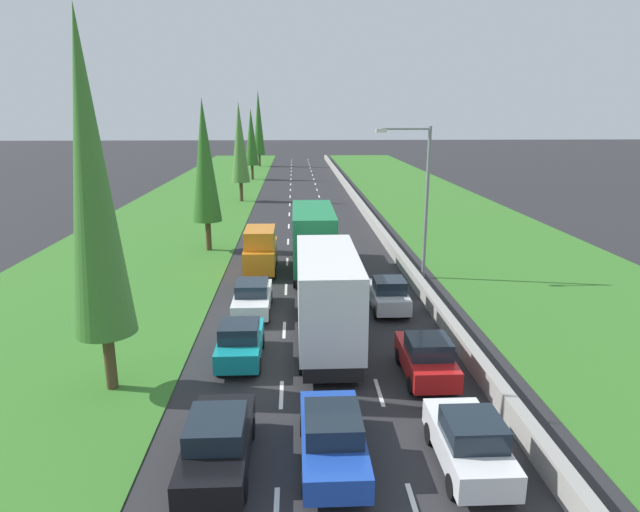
{
  "coord_description": "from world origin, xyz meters",
  "views": [
    {
      "loc": [
        -1.19,
        -2.56,
        9.66
      ],
      "look_at": [
        0.48,
        33.33,
        0.3
      ],
      "focal_mm": 30.65,
      "sensor_mm": 36.0,
      "label": 1
    }
  ],
  "objects_px": {
    "silver_hatchback_right_lane": "(388,294)",
    "poplar_tree_nearest": "(91,180)",
    "teal_hatchback_left_lane": "(240,342)",
    "orange_van_left_lane": "(261,250)",
    "white_hatchback_right_lane": "(469,442)",
    "red_hatchback_right_lane": "(426,358)",
    "poplar_tree_second": "(205,161)",
    "white_box_truck_centre_lane": "(326,294)",
    "poplar_tree_fourth": "(251,137)",
    "street_light_mast": "(421,192)",
    "white_sedan_left_lane": "(253,297)",
    "green_box_truck_centre_lane": "(313,239)",
    "poplar_tree_third": "(240,143)",
    "poplar_tree_fifth": "(259,123)",
    "blue_sedan_centre_lane": "(333,437)",
    "black_sedan_left_lane": "(218,442)"
  },
  "relations": [
    {
      "from": "blue_sedan_centre_lane",
      "to": "poplar_tree_fourth",
      "type": "xyz_separation_m",
      "value": [
        -7.35,
        69.82,
        5.49
      ]
    },
    {
      "from": "silver_hatchback_right_lane",
      "to": "poplar_tree_nearest",
      "type": "distance_m",
      "value": 15.26
    },
    {
      "from": "white_box_truck_centre_lane",
      "to": "green_box_truck_centre_lane",
      "type": "bearing_deg",
      "value": 91.21
    },
    {
      "from": "white_hatchback_right_lane",
      "to": "poplar_tree_nearest",
      "type": "relative_size",
      "value": 0.3
    },
    {
      "from": "white_hatchback_right_lane",
      "to": "poplar_tree_nearest",
      "type": "height_order",
      "value": "poplar_tree_nearest"
    },
    {
      "from": "white_box_truck_centre_lane",
      "to": "poplar_tree_second",
      "type": "bearing_deg",
      "value": 114.33
    },
    {
      "from": "teal_hatchback_left_lane",
      "to": "poplar_tree_nearest",
      "type": "height_order",
      "value": "poplar_tree_nearest"
    },
    {
      "from": "green_box_truck_centre_lane",
      "to": "street_light_mast",
      "type": "relative_size",
      "value": 1.04
    },
    {
      "from": "poplar_tree_third",
      "to": "street_light_mast",
      "type": "height_order",
      "value": "poplar_tree_third"
    },
    {
      "from": "white_hatchback_right_lane",
      "to": "red_hatchback_right_lane",
      "type": "relative_size",
      "value": 1.0
    },
    {
      "from": "green_box_truck_centre_lane",
      "to": "white_sedan_left_lane",
      "type": "bearing_deg",
      "value": -114.93
    },
    {
      "from": "poplar_tree_nearest",
      "to": "poplar_tree_second",
      "type": "xyz_separation_m",
      "value": [
        0.4,
        20.72,
        -1.14
      ]
    },
    {
      "from": "white_hatchback_right_lane",
      "to": "street_light_mast",
      "type": "bearing_deg",
      "value": 81.84
    },
    {
      "from": "white_sedan_left_lane",
      "to": "poplar_tree_nearest",
      "type": "xyz_separation_m",
      "value": [
        -4.53,
        -7.66,
        6.76
      ]
    },
    {
      "from": "teal_hatchback_left_lane",
      "to": "orange_van_left_lane",
      "type": "relative_size",
      "value": 0.8
    },
    {
      "from": "red_hatchback_right_lane",
      "to": "poplar_tree_third",
      "type": "xyz_separation_m",
      "value": [
        -10.92,
        43.65,
        5.73
      ]
    },
    {
      "from": "teal_hatchback_left_lane",
      "to": "poplar_tree_second",
      "type": "height_order",
      "value": "poplar_tree_second"
    },
    {
      "from": "white_box_truck_centre_lane",
      "to": "street_light_mast",
      "type": "height_order",
      "value": "street_light_mast"
    },
    {
      "from": "red_hatchback_right_lane",
      "to": "poplar_tree_fifth",
      "type": "height_order",
      "value": "poplar_tree_fifth"
    },
    {
      "from": "black_sedan_left_lane",
      "to": "orange_van_left_lane",
      "type": "height_order",
      "value": "orange_van_left_lane"
    },
    {
      "from": "red_hatchback_right_lane",
      "to": "blue_sedan_centre_lane",
      "type": "bearing_deg",
      "value": -127.72
    },
    {
      "from": "teal_hatchback_left_lane",
      "to": "poplar_tree_fourth",
      "type": "xyz_separation_m",
      "value": [
        -4.11,
        63.04,
        5.46
      ]
    },
    {
      "from": "poplar_tree_second",
      "to": "poplar_tree_fifth",
      "type": "relative_size",
      "value": 0.77
    },
    {
      "from": "white_box_truck_centre_lane",
      "to": "silver_hatchback_right_lane",
      "type": "distance_m",
      "value": 5.2
    },
    {
      "from": "blue_sedan_centre_lane",
      "to": "red_hatchback_right_lane",
      "type": "height_order",
      "value": "red_hatchback_right_lane"
    },
    {
      "from": "orange_van_left_lane",
      "to": "white_box_truck_centre_lane",
      "type": "relative_size",
      "value": 0.52
    },
    {
      "from": "teal_hatchback_left_lane",
      "to": "orange_van_left_lane",
      "type": "xyz_separation_m",
      "value": [
        0.06,
        12.95,
        0.56
      ]
    },
    {
      "from": "silver_hatchback_right_lane",
      "to": "poplar_tree_nearest",
      "type": "xyz_separation_m",
      "value": [
        -11.35,
        -7.65,
        6.74
      ]
    },
    {
      "from": "green_box_truck_centre_lane",
      "to": "poplar_tree_fourth",
      "type": "distance_m",
      "value": 51.17
    },
    {
      "from": "orange_van_left_lane",
      "to": "poplar_tree_fifth",
      "type": "xyz_separation_m",
      "value": [
        -4.39,
        71.75,
        6.68
      ]
    },
    {
      "from": "teal_hatchback_left_lane",
      "to": "green_box_truck_centre_lane",
      "type": "relative_size",
      "value": 0.41
    },
    {
      "from": "poplar_tree_third",
      "to": "poplar_tree_fifth",
      "type": "xyz_separation_m",
      "value": [
        -0.5,
        42.83,
        1.51
      ]
    },
    {
      "from": "white_hatchback_right_lane",
      "to": "poplar_tree_nearest",
      "type": "xyz_separation_m",
      "value": [
        -11.45,
        5.18,
        6.74
      ]
    },
    {
      "from": "white_hatchback_right_lane",
      "to": "silver_hatchback_right_lane",
      "type": "xyz_separation_m",
      "value": [
        -0.1,
        12.83,
        0.0
      ]
    },
    {
      "from": "blue_sedan_centre_lane",
      "to": "orange_van_left_lane",
      "type": "bearing_deg",
      "value": 99.13
    },
    {
      "from": "white_sedan_left_lane",
      "to": "green_box_truck_centre_lane",
      "type": "height_order",
      "value": "green_box_truck_centre_lane"
    },
    {
      "from": "poplar_tree_second",
      "to": "poplar_tree_third",
      "type": "distance_m",
      "value": 23.19
    },
    {
      "from": "white_sedan_left_lane",
      "to": "street_light_mast",
      "type": "distance_m",
      "value": 11.88
    },
    {
      "from": "green_box_truck_centre_lane",
      "to": "silver_hatchback_right_lane",
      "type": "xyz_separation_m",
      "value": [
        3.58,
        -6.99,
        -1.35
      ]
    },
    {
      "from": "teal_hatchback_left_lane",
      "to": "red_hatchback_right_lane",
      "type": "distance_m",
      "value": 7.32
    },
    {
      "from": "black_sedan_left_lane",
      "to": "blue_sedan_centre_lane",
      "type": "bearing_deg",
      "value": 1.41
    },
    {
      "from": "poplar_tree_fourth",
      "to": "orange_van_left_lane",
      "type": "bearing_deg",
      "value": -85.23
    },
    {
      "from": "white_box_truck_centre_lane",
      "to": "green_box_truck_centre_lane",
      "type": "distance_m",
      "value": 10.73
    },
    {
      "from": "white_sedan_left_lane",
      "to": "silver_hatchback_right_lane",
      "type": "height_order",
      "value": "silver_hatchback_right_lane"
    },
    {
      "from": "poplar_tree_nearest",
      "to": "white_box_truck_centre_lane",
      "type": "bearing_deg",
      "value": 26.08
    },
    {
      "from": "white_box_truck_centre_lane",
      "to": "poplar_tree_fourth",
      "type": "height_order",
      "value": "poplar_tree_fourth"
    },
    {
      "from": "poplar_tree_nearest",
      "to": "poplar_tree_second",
      "type": "height_order",
      "value": "poplar_tree_nearest"
    },
    {
      "from": "white_sedan_left_lane",
      "to": "poplar_tree_third",
      "type": "relative_size",
      "value": 0.41
    },
    {
      "from": "white_box_truck_centre_lane",
      "to": "poplar_tree_second",
      "type": "xyz_separation_m",
      "value": [
        -7.6,
        16.81,
        4.26
      ]
    },
    {
      "from": "orange_van_left_lane",
      "to": "white_box_truck_centre_lane",
      "type": "height_order",
      "value": "white_box_truck_centre_lane"
    }
  ]
}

